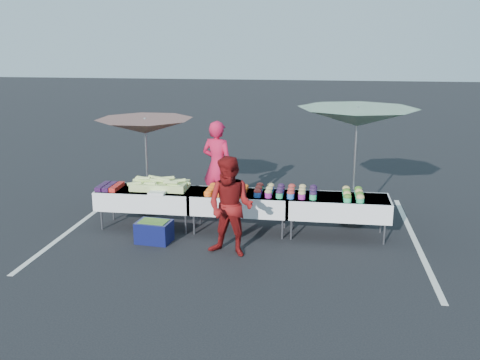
# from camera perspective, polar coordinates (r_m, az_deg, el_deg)

# --- Properties ---
(ground) EXTENTS (80.00, 80.00, 0.00)m
(ground) POSITION_cam_1_polar(r_m,az_deg,el_deg) (10.17, 0.00, -5.46)
(ground) COLOR black
(stripe_left) EXTENTS (0.10, 5.00, 0.00)m
(stripe_left) POSITION_cam_1_polar(r_m,az_deg,el_deg) (11.07, -16.66, -4.38)
(stripe_left) COLOR silver
(stripe_left) RESTS_ON ground
(stripe_right) EXTENTS (0.10, 5.00, 0.00)m
(stripe_right) POSITION_cam_1_polar(r_m,az_deg,el_deg) (10.23, 18.13, -6.09)
(stripe_right) COLOR silver
(stripe_right) RESTS_ON ground
(table_left) EXTENTS (1.86, 0.81, 0.75)m
(table_left) POSITION_cam_1_polar(r_m,az_deg,el_deg) (10.39, -9.87, -1.85)
(table_left) COLOR white
(table_left) RESTS_ON ground
(table_center) EXTENTS (1.86, 0.81, 0.75)m
(table_center) POSITION_cam_1_polar(r_m,az_deg,el_deg) (9.98, 0.00, -2.32)
(table_center) COLOR white
(table_center) RESTS_ON ground
(table_right) EXTENTS (1.86, 0.81, 0.75)m
(table_right) POSITION_cam_1_polar(r_m,az_deg,el_deg) (9.89, 10.38, -2.73)
(table_right) COLOR white
(table_right) RESTS_ON ground
(berry_punnets) EXTENTS (0.40, 0.54, 0.08)m
(berry_punnets) POSITION_cam_1_polar(r_m,az_deg,el_deg) (10.52, -13.70, -0.68)
(berry_punnets) COLOR black
(berry_punnets) RESTS_ON table_left
(corn_pile) EXTENTS (1.16, 0.57, 0.26)m
(corn_pile) POSITION_cam_1_polar(r_m,az_deg,el_deg) (10.29, -8.55, -0.48)
(corn_pile) COLOR #9CBF62
(corn_pile) RESTS_ON table_left
(plastic_bags) EXTENTS (0.30, 0.25, 0.05)m
(plastic_bags) POSITION_cam_1_polar(r_m,az_deg,el_deg) (9.97, -8.82, -1.36)
(plastic_bags) COLOR white
(plastic_bags) RESTS_ON table_left
(carrot_bowls) EXTENTS (0.75, 0.69, 0.11)m
(carrot_bowls) POSITION_cam_1_polar(r_m,az_deg,el_deg) (9.95, -1.43, -1.08)
(carrot_bowls) COLOR #E65819
(carrot_bowls) RESTS_ON table_center
(potato_cups) EXTENTS (1.14, 0.58, 0.16)m
(potato_cups) POSITION_cam_1_polar(r_m,az_deg,el_deg) (9.83, 4.91, -1.14)
(potato_cups) COLOR blue
(potato_cups) RESTS_ON table_right
(bean_baskets) EXTENTS (0.36, 0.68, 0.15)m
(bean_baskets) POSITION_cam_1_polar(r_m,az_deg,el_deg) (9.83, 11.96, -1.47)
(bean_baskets) COLOR #2BAF6C
(bean_baskets) RESTS_ON table_right
(vendor) EXTENTS (0.80, 0.65, 1.90)m
(vendor) POSITION_cam_1_polar(r_m,az_deg,el_deg) (11.26, -2.41, 1.56)
(vendor) COLOR #C3163D
(vendor) RESTS_ON ground
(customer) EXTENTS (0.95, 0.82, 1.68)m
(customer) POSITION_cam_1_polar(r_m,az_deg,el_deg) (8.82, -1.02, -2.87)
(customer) COLOR maroon
(customer) RESTS_ON ground
(umbrella_left) EXTENTS (2.57, 2.57, 2.00)m
(umbrella_left) POSITION_cam_1_polar(r_m,az_deg,el_deg) (10.94, -10.11, 5.60)
(umbrella_left) COLOR black
(umbrella_left) RESTS_ON ground
(umbrella_right) EXTENTS (2.47, 2.47, 2.31)m
(umbrella_right) POSITION_cam_1_polar(r_m,az_deg,el_deg) (10.28, 12.41, 6.48)
(umbrella_right) COLOR black
(umbrella_right) RESTS_ON ground
(storage_bin) EXTENTS (0.64, 0.49, 0.39)m
(storage_bin) POSITION_cam_1_polar(r_m,az_deg,el_deg) (9.70, -9.15, -5.40)
(storage_bin) COLOR #0D1244
(storage_bin) RESTS_ON ground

